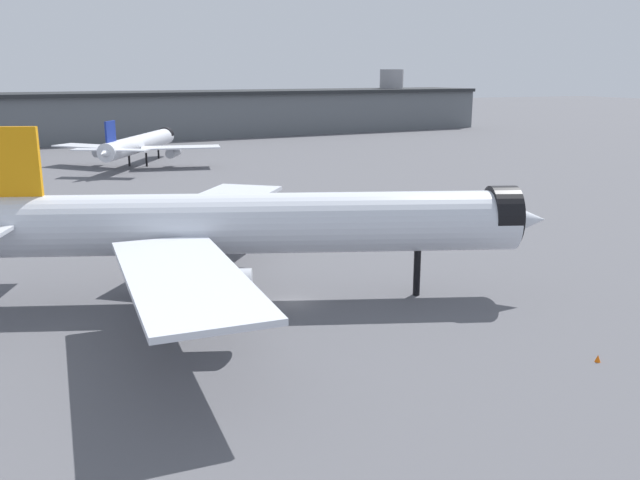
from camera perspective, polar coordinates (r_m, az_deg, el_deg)
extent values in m
plane|color=#56565B|center=(64.00, -2.31, -5.32)|extent=(900.00, 900.00, 0.00)
cylinder|color=silver|center=(63.37, -6.27, 1.41)|extent=(50.56, 21.34, 5.72)
cone|color=silver|center=(67.22, 16.15, 1.66)|extent=(7.72, 7.28, 5.61)
cylinder|color=black|center=(66.76, 15.25, 2.02)|extent=(4.24, 6.29, 5.78)
cube|color=silver|center=(77.87, -8.72, 3.16)|extent=(20.23, 23.50, 0.46)
cylinder|color=#B7BAC1|center=(75.44, -7.91, 1.38)|extent=(7.81, 5.22, 3.15)
cube|color=silver|center=(50.03, -11.51, -3.08)|extent=(8.23, 23.10, 0.46)
cylinder|color=#B7BAC1|center=(53.07, -9.69, -4.14)|extent=(7.81, 5.22, 3.15)
cube|color=orange|center=(67.12, -25.15, 4.84)|extent=(6.03, 2.45, 9.15)
cube|color=silver|center=(73.69, -23.90, 2.52)|extent=(7.25, 10.21, 0.34)
cylinder|color=black|center=(65.99, 8.26, -2.77)|extent=(0.69, 0.69, 4.58)
cylinder|color=black|center=(67.72, -8.21, -2.32)|extent=(0.69, 0.69, 4.58)
cylinder|color=black|center=(62.00, -8.63, -3.89)|extent=(0.69, 0.69, 4.58)
cylinder|color=silver|center=(164.02, -15.11, 7.96)|extent=(21.51, 36.60, 3.96)
cone|color=silver|center=(182.39, -12.95, 8.66)|extent=(5.45, 5.65, 3.88)
cone|color=silver|center=(145.97, -17.80, 7.08)|extent=(5.71, 6.30, 3.76)
cylinder|color=black|center=(181.61, -13.04, 8.73)|extent=(4.37, 3.42, 4.00)
cube|color=silver|center=(165.45, -19.00, 7.56)|extent=(16.84, 16.94, 0.32)
cylinder|color=#B7BAC1|center=(165.57, -18.16, 7.17)|extent=(4.45, 5.87, 2.18)
cube|color=silver|center=(157.73, -11.78, 7.74)|extent=(18.41, 9.05, 0.32)
cylinder|color=#B7BAC1|center=(159.40, -12.39, 7.30)|extent=(4.45, 5.87, 2.18)
cube|color=navy|center=(148.53, -17.42, 8.45)|extent=(2.51, 4.36, 6.34)
cube|color=silver|center=(149.89, -19.06, 7.30)|extent=(7.88, 6.37, 0.24)
cube|color=silver|center=(146.37, -15.82, 7.39)|extent=(7.88, 6.37, 0.24)
cylinder|color=black|center=(176.11, -13.61, 7.27)|extent=(0.48, 0.48, 3.17)
cylinder|color=black|center=(163.34, -15.96, 6.62)|extent=(0.48, 0.48, 3.17)
cylinder|color=black|center=(161.87, -14.58, 6.65)|extent=(0.48, 0.48, 3.17)
cube|color=slate|center=(231.52, -14.55, 10.11)|extent=(253.61, 50.41, 14.04)
cube|color=#232628|center=(231.18, -14.67, 11.99)|extent=(253.86, 52.95, 1.20)
cylinder|color=#939399|center=(269.62, 6.08, 11.87)|extent=(9.18, 9.18, 22.54)
cube|color=black|center=(96.07, -16.00, 1.13)|extent=(4.40, 5.96, 0.35)
cube|color=#232833|center=(94.47, -15.53, 1.55)|extent=(3.01, 2.96, 1.60)
cube|color=#1E2D38|center=(93.58, -15.23, 1.66)|extent=(1.79, 0.88, 0.80)
cube|color=#232833|center=(96.65, -16.36, 1.95)|extent=(3.47, 3.96, 2.20)
cylinder|color=black|center=(95.07, -14.81, 0.97)|extent=(0.63, 0.93, 0.90)
cylinder|color=black|center=(93.92, -15.99, 0.73)|extent=(0.63, 0.93, 0.90)
cylinder|color=black|center=(98.30, -16.00, 1.31)|extent=(0.63, 0.93, 0.90)
cylinder|color=black|center=(97.19, -17.16, 1.09)|extent=(0.63, 0.93, 0.90)
cube|color=black|center=(99.17, -0.89, 2.00)|extent=(3.35, 3.43, 0.30)
cube|color=#E5B70C|center=(98.60, -0.39, 2.38)|extent=(2.04, 2.03, 1.20)
cube|color=#1E2D38|center=(98.31, -0.08, 2.48)|extent=(1.04, 0.97, 0.60)
cube|color=#E5B70C|center=(99.29, -1.19, 2.37)|extent=(2.48, 2.50, 0.90)
cylinder|color=black|center=(99.42, -0.10, 1.94)|extent=(0.68, 0.70, 0.70)
cylinder|color=black|center=(98.01, -0.51, 1.77)|extent=(0.68, 0.70, 0.70)
cylinder|color=black|center=(100.39, -1.26, 2.06)|extent=(0.68, 0.70, 0.70)
cylinder|color=black|center=(98.99, -1.67, 1.88)|extent=(0.68, 0.70, 0.70)
cone|color=#F2600C|center=(55.40, 22.61, -9.30)|extent=(0.44, 0.44, 0.56)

